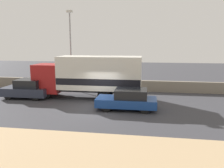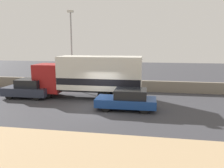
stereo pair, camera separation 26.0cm
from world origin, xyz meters
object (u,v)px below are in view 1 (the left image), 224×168
at_px(street_lamp, 71,45).
at_px(box_truck, 91,76).
at_px(pedestrian, 34,80).
at_px(car_hatchback, 128,99).
at_px(car_sedan_second, 28,89).

relative_size(street_lamp, box_truck, 0.85).
bearing_deg(pedestrian, box_truck, -21.55).
height_order(car_hatchback, car_sedan_second, car_sedan_second).
height_order(box_truck, pedestrian, box_truck).
bearing_deg(street_lamp, car_hatchback, -43.82).
bearing_deg(car_sedan_second, pedestrian, -70.73).
height_order(box_truck, car_sedan_second, box_truck).
relative_size(street_lamp, pedestrian, 4.21).
bearing_deg(street_lamp, box_truck, -48.13).
relative_size(street_lamp, car_sedan_second, 1.96).
bearing_deg(car_sedan_second, car_hatchback, 166.71).
bearing_deg(car_sedan_second, box_truck, -172.35).
bearing_deg(car_sedan_second, street_lamp, -124.87).
distance_m(car_hatchback, pedestrian, 11.25).
bearing_deg(pedestrian, street_lamp, 7.20).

